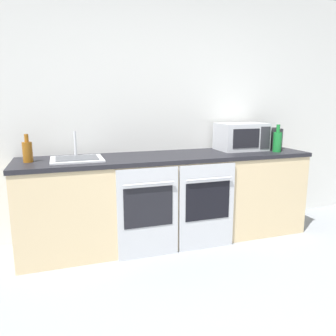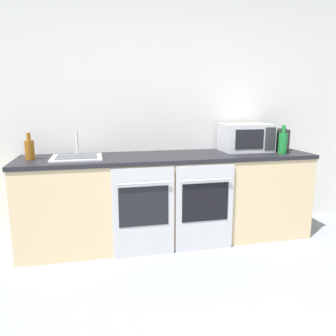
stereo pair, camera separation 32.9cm
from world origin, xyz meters
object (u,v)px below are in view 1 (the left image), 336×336
at_px(oven_left, 148,213).
at_px(bottle_green, 277,141).
at_px(microwave, 241,137).
at_px(bottle_amber, 27,151).
at_px(sink, 77,158).
at_px(kettle, 275,139).
at_px(oven_right, 207,207).

xyz_separation_m(oven_left, bottle_green, (1.47, 0.19, 0.57)).
bearing_deg(bottle_green, microwave, 139.44).
xyz_separation_m(oven_left, bottle_amber, (-0.99, 0.35, 0.56)).
bearing_deg(bottle_amber, sink, -1.50).
distance_m(microwave, kettle, 0.38).
relative_size(oven_right, bottle_amber, 3.38).
relative_size(microwave, bottle_amber, 2.09).
bearing_deg(microwave, sink, -176.96).
bearing_deg(oven_right, bottle_amber, 167.32).
bearing_deg(kettle, oven_right, -160.61).
bearing_deg(bottle_green, sink, 175.69).
height_order(microwave, kettle, microwave).
relative_size(bottle_amber, sink, 0.53).
relative_size(bottle_green, bottle_amber, 1.17).
relative_size(oven_left, bottle_green, 2.89).
xyz_separation_m(bottle_green, kettle, (0.08, 0.15, 0.00)).
xyz_separation_m(bottle_amber, kettle, (2.54, -0.01, 0.02)).
height_order(bottle_amber, kettle, bottle_amber).
xyz_separation_m(microwave, sink, (-1.76, -0.09, -0.13)).
relative_size(microwave, kettle, 2.11).
distance_m(bottle_green, sink, 2.06).
distance_m(bottle_amber, kettle, 2.54).
height_order(oven_right, sink, sink).
relative_size(oven_left, sink, 1.80).
bearing_deg(kettle, microwave, 165.65).
bearing_deg(bottle_green, oven_left, -172.73).
bearing_deg(oven_right, bottle_green, 11.90).
xyz_separation_m(oven_left, microwave, (1.18, 0.44, 0.61)).
distance_m(oven_right, microwave, 0.96).
distance_m(microwave, bottle_amber, 2.17).
bearing_deg(kettle, bottle_amber, 179.74).
bearing_deg(microwave, kettle, -14.35).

